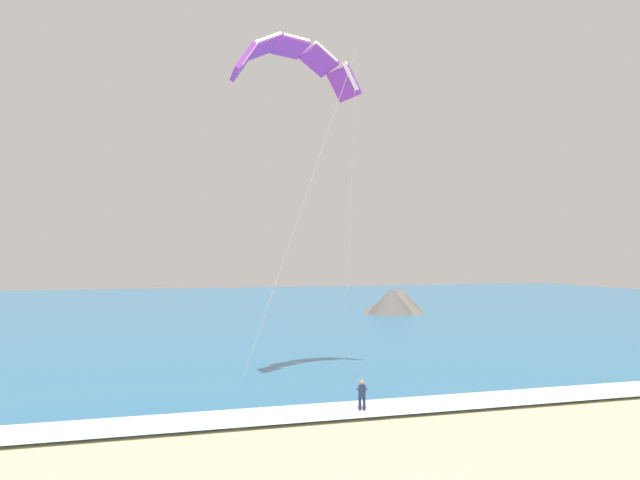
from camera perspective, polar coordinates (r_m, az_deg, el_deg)
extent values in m
cube|color=teal|center=(88.38, -11.04, -6.30)|extent=(200.00, 120.00, 0.20)
cube|color=white|center=(30.79, 0.08, -15.28)|extent=(200.00, 3.11, 0.04)
ellipsoid|color=yellow|center=(31.06, 3.83, -15.53)|extent=(0.89, 1.47, 0.05)
cube|color=black|center=(31.26, 3.67, -15.35)|extent=(0.17, 0.11, 0.04)
cube|color=black|center=(30.83, 3.98, -15.55)|extent=(0.17, 0.11, 0.04)
cylinder|color=#191E38|center=(30.97, 3.63, -14.82)|extent=(0.14, 0.14, 0.84)
cylinder|color=#191E38|center=(30.97, 4.02, -14.82)|extent=(0.14, 0.14, 0.84)
cube|color=#191E38|center=(30.81, 3.82, -13.52)|extent=(0.39, 0.30, 0.60)
sphere|color=#9E704C|center=(30.72, 3.82, -12.71)|extent=(0.22, 0.22, 0.22)
cylinder|color=#191E38|center=(30.95, 3.48, -13.36)|extent=(0.26, 0.51, 0.22)
cylinder|color=#191E38|center=(30.96, 4.16, -13.36)|extent=(0.26, 0.51, 0.22)
cylinder|color=black|center=(31.17, 3.82, -13.28)|extent=(0.53, 0.22, 0.04)
cube|color=#3F3F42|center=(30.97, 3.82, -13.87)|extent=(0.14, 0.12, 0.10)
cube|color=purple|center=(37.84, 2.21, 13.97)|extent=(2.03, 1.66, 1.94)
cube|color=white|center=(37.48, 2.81, 14.62)|extent=(1.18, 0.64, 1.56)
cube|color=purple|center=(37.66, -0.08, 15.96)|extent=(2.31, 1.90, 1.53)
cube|color=white|center=(37.30, 0.50, 16.64)|extent=(1.60, 0.82, 1.02)
cube|color=purple|center=(36.86, -2.73, 17.07)|extent=(2.23, 2.03, 0.77)
cube|color=white|center=(36.50, -2.17, 17.78)|extent=(1.73, 0.88, 0.24)
cube|color=purple|center=(35.59, -5.22, 17.01)|extent=(1.90, 2.01, 1.53)
cube|color=white|center=(35.21, -4.68, 17.76)|extent=(1.57, 0.80, 1.02)
cube|color=purple|center=(34.11, -6.98, 15.72)|extent=(1.25, 1.84, 1.94)
cube|color=white|center=(33.71, -6.44, 16.48)|extent=(1.08, 0.60, 1.56)
cylinder|color=#B2B2B7|center=(33.49, 2.73, 1.70)|extent=(1.42, 5.94, 16.45)
cylinder|color=#B2B2B7|center=(31.43, -2.02, 1.91)|extent=(4.98, 3.56, 16.45)
cone|color=#665B51|center=(83.18, 6.67, -5.69)|extent=(8.70, 8.70, 2.89)
cone|color=#56514C|center=(81.21, 6.45, -5.60)|extent=(6.37, 6.37, 3.45)
cone|color=#665B51|center=(83.27, 7.24, -5.45)|extent=(6.61, 6.61, 3.57)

